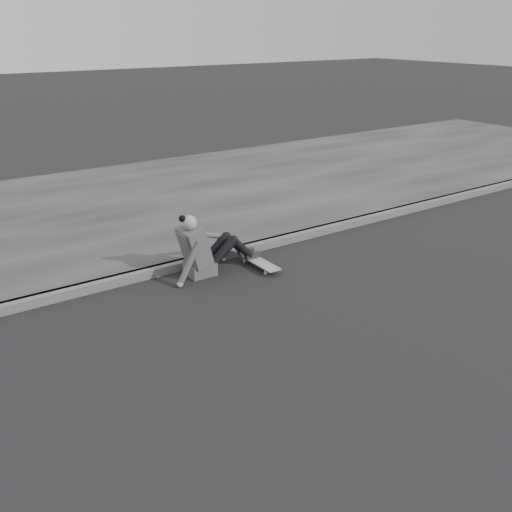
# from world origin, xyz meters

# --- Properties ---
(ground) EXTENTS (80.00, 80.00, 0.00)m
(ground) POSITION_xyz_m (0.00, 0.00, 0.00)
(ground) COLOR black
(ground) RESTS_ON ground
(curb) EXTENTS (24.00, 0.16, 0.12)m
(curb) POSITION_xyz_m (0.00, 2.58, 0.06)
(curb) COLOR #555555
(curb) RESTS_ON ground
(sidewalk) EXTENTS (24.00, 6.00, 0.12)m
(sidewalk) POSITION_xyz_m (0.00, 5.60, 0.06)
(sidewalk) COLOR #323232
(sidewalk) RESTS_ON ground
(skateboard) EXTENTS (0.20, 0.78, 0.09)m
(skateboard) POSITION_xyz_m (-0.90, 2.02, 0.07)
(skateboard) COLOR #A9A9A3
(skateboard) RESTS_ON ground
(seated_woman) EXTENTS (1.38, 0.46, 0.88)m
(seated_woman) POSITION_xyz_m (-1.64, 2.26, 0.36)
(seated_woman) COLOR #48484A
(seated_woman) RESTS_ON ground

